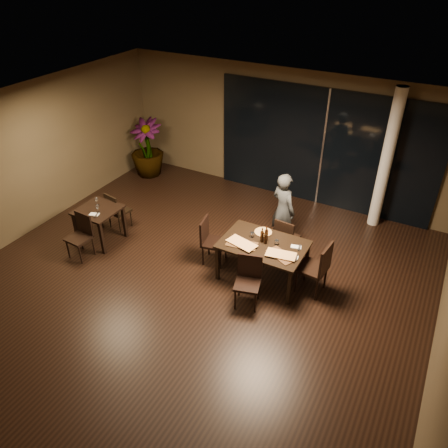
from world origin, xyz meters
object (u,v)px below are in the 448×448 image
chair_main_left (210,238)px  chair_side_far (116,209)px  diner (283,210)px  bottle_b (266,237)px  chair_main_near (248,278)px  chair_side_near (81,233)px  main_table (263,247)px  bottle_a (262,235)px  potted_plant (147,148)px  bottle_c (266,233)px  side_table (99,214)px  chair_main_far (286,237)px  chair_main_right (318,266)px

chair_main_left → chair_side_far: size_ratio=1.10×
diner → bottle_b: 1.17m
chair_main_near → chair_side_near: chair_main_near is taller
chair_main_near → main_table: bearing=78.9°
chair_main_left → bottle_a: (1.02, 0.07, 0.37)m
chair_main_left → chair_side_far: bearing=77.5°
potted_plant → bottle_c: size_ratio=5.10×
potted_plant → main_table: bearing=-29.1°
side_table → chair_side_far: size_ratio=0.94×
chair_side_far → bottle_a: (3.35, 0.03, 0.42)m
chair_main_far → chair_side_near: (-3.51, -1.80, 0.02)m
chair_main_right → bottle_b: bearing=-81.7°
diner → side_table: bearing=51.7°
chair_side_near → potted_plant: (-1.03, 3.49, 0.25)m
chair_main_far → chair_side_near: chair_side_near is taller
main_table → bottle_b: (0.02, 0.03, 0.22)m
chair_side_near → chair_main_right: bearing=17.9°
diner → bottle_b: diner is taller
chair_main_near → potted_plant: (-4.45, 3.15, 0.24)m
main_table → chair_main_left: 1.09m
chair_main_right → chair_side_near: (-4.36, -1.12, -0.07)m
chair_main_far → chair_side_near: 3.95m
side_table → chair_side_far: (-0.00, 0.51, -0.15)m
bottle_c → potted_plant: bearing=152.1°
bottle_a → bottle_b: same height
chair_main_left → chair_main_right: bearing=-98.7°
chair_main_far → potted_plant: potted_plant is taller
chair_main_near → chair_main_right: (0.94, 0.78, 0.07)m
chair_main_right → bottle_c: bearing=-86.9°
main_table → potted_plant: (-4.40, 2.45, 0.07)m
main_table → side_table: size_ratio=1.88×
chair_main_far → chair_main_left: bearing=38.6°
chair_main_near → potted_plant: potted_plant is taller
chair_main_far → diner: 0.58m
chair_main_far → potted_plant: 4.85m
chair_main_near → bottle_b: 0.83m
bottle_a → main_table: bearing=-37.2°
chair_main_left → potted_plant: (-3.32, 2.48, 0.23)m
chair_main_near → chair_main_left: 1.31m
chair_main_left → diner: (0.96, 1.22, 0.26)m
potted_plant → chair_main_right: bearing=-23.7°
bottle_b → diner: bearing=96.7°
diner → potted_plant: bearing=8.1°
chair_main_far → bottle_b: (-0.11, -0.73, 0.41)m
potted_plant → chair_main_near: bearing=-35.3°
potted_plant → bottle_b: potted_plant is taller
chair_side_far → bottle_a: bearing=-169.7°
main_table → chair_main_near: chair_main_near is taller
chair_side_far → potted_plant: size_ratio=0.57×
chair_main_right → potted_plant: bearing=-108.3°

